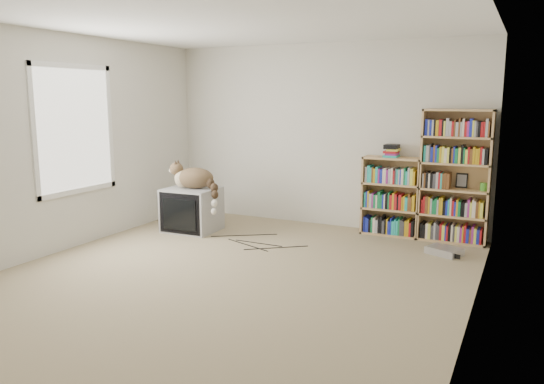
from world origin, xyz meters
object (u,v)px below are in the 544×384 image
at_px(bookcase_short, 392,199).
at_px(dvd_player, 444,251).
at_px(cat, 197,181).
at_px(bookcase_tall, 455,179).
at_px(crt_tv, 192,209).

relative_size(bookcase_short, dvd_player, 2.79).
relative_size(cat, bookcase_tall, 0.51).
bearing_deg(bookcase_short, dvd_player, -39.64).
distance_m(bookcase_tall, dvd_player, 0.98).
bearing_deg(crt_tv, dvd_player, 3.70).
distance_m(crt_tv, cat, 0.41).
distance_m(bookcase_tall, bookcase_short, 0.83).
height_order(cat, bookcase_tall, bookcase_tall).
xyz_separation_m(cat, bookcase_tall, (3.12, 0.99, 0.10)).
distance_m(crt_tv, bookcase_tall, 3.40).
bearing_deg(bookcase_tall, crt_tv, -163.18).
height_order(cat, dvd_player, cat).
bearing_deg(bookcase_tall, dvd_player, -89.24).
relative_size(cat, bookcase_short, 0.82).
xyz_separation_m(crt_tv, bookcase_short, (2.45, 0.97, 0.19)).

